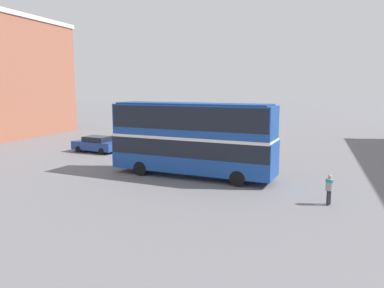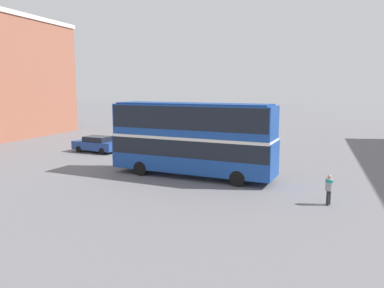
% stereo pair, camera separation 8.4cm
% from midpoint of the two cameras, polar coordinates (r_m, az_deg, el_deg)
% --- Properties ---
extents(ground_plane, '(240.00, 240.00, 0.00)m').
position_cam_midpoint_polar(ground_plane, '(25.67, 4.21, -4.91)').
color(ground_plane, slate).
extents(double_decker_bus, '(11.41, 3.83, 4.98)m').
position_cam_midpoint_polar(double_decker_bus, '(24.99, -0.10, 1.35)').
color(double_decker_bus, '#194293').
rests_on(double_decker_bus, ground_plane).
extents(pedestrian_foreground, '(0.51, 0.51, 1.60)m').
position_cam_midpoint_polar(pedestrian_foreground, '(20.52, 20.09, -6.09)').
color(pedestrian_foreground, '#232328').
rests_on(pedestrian_foreground, ground_plane).
extents(parked_car_kerb_near, '(4.56, 1.99, 1.52)m').
position_cam_midpoint_polar(parked_car_kerb_near, '(40.82, 1.79, 1.30)').
color(parked_car_kerb_near, slate).
rests_on(parked_car_kerb_near, ground_plane).
extents(parked_car_kerb_far, '(4.58, 2.40, 1.49)m').
position_cam_midpoint_polar(parked_car_kerb_far, '(35.96, -14.48, -0.02)').
color(parked_car_kerb_far, navy).
rests_on(parked_car_kerb_far, ground_plane).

